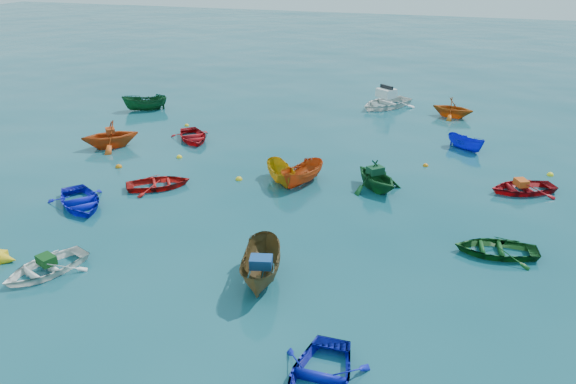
% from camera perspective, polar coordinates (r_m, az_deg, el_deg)
% --- Properties ---
extents(ground, '(160.00, 160.00, 0.00)m').
position_cam_1_polar(ground, '(21.56, -4.05, -6.13)').
color(ground, '#0A3E4C').
rests_on(ground, ground).
extents(dinghy_blue_sw, '(4.19, 4.11, 0.71)m').
position_cam_1_polar(dinghy_blue_sw, '(26.80, -20.31, -1.36)').
color(dinghy_blue_sw, '#0F13C0').
rests_on(dinghy_blue_sw, ground).
extents(dinghy_white_near, '(3.18, 3.65, 0.63)m').
position_cam_1_polar(dinghy_white_near, '(22.06, -23.38, -7.51)').
color(dinghy_white_near, white).
rests_on(dinghy_white_near, ground).
extents(sampan_brown_mid, '(2.07, 3.69, 1.35)m').
position_cam_1_polar(sampan_brown_mid, '(19.84, -2.66, -9.02)').
color(sampan_brown_mid, brown).
rests_on(sampan_brown_mid, ground).
extents(dinghy_orange_w, '(4.15, 4.10, 1.66)m').
position_cam_1_polar(dinghy_orange_w, '(34.08, -17.49, 4.38)').
color(dinghy_orange_w, '#D14A13').
rests_on(dinghy_orange_w, ground).
extents(sampan_yellow_mid, '(2.50, 2.94, 1.10)m').
position_cam_1_polar(sampan_yellow_mid, '(27.63, -0.69, 0.98)').
color(sampan_yellow_mid, '#C49011').
rests_on(sampan_yellow_mid, ground).
extents(dinghy_green_e, '(3.30, 2.55, 0.63)m').
position_cam_1_polar(dinghy_green_e, '(22.84, 20.28, -5.87)').
color(dinghy_green_e, '#104817').
rests_on(dinghy_green_e, ground).
extents(dinghy_red_nw, '(3.71, 3.47, 0.63)m').
position_cam_1_polar(dinghy_red_nw, '(27.77, -12.98, 0.46)').
color(dinghy_red_nw, '#BA120F').
rests_on(dinghy_red_nw, ground).
extents(sampan_orange_n, '(2.06, 3.19, 1.15)m').
position_cam_1_polar(sampan_orange_n, '(27.48, 1.50, 0.84)').
color(sampan_orange_n, '#CA4813').
rests_on(sampan_orange_n, ground).
extents(dinghy_green_n, '(3.79, 3.80, 1.52)m').
position_cam_1_polar(dinghy_green_n, '(27.21, 8.86, 0.30)').
color(dinghy_green_n, '#135222').
rests_on(dinghy_green_n, ground).
extents(dinghy_red_ne, '(3.78, 3.37, 0.65)m').
position_cam_1_polar(dinghy_red_ne, '(28.81, 22.63, 0.02)').
color(dinghy_red_ne, '#A50D13').
rests_on(dinghy_red_ne, ground).
extents(sampan_blue_far, '(2.47, 2.13, 0.93)m').
position_cam_1_polar(sampan_blue_far, '(33.70, 17.53, 4.15)').
color(sampan_blue_far, '#1018CD').
rests_on(sampan_blue_far, ground).
extents(dinghy_red_far, '(3.79, 3.95, 0.67)m').
position_cam_1_polar(dinghy_red_far, '(34.17, -9.62, 5.22)').
color(dinghy_red_far, '#B00E13').
rests_on(dinghy_red_far, ground).
extents(dinghy_orange_far, '(3.24, 2.97, 1.44)m').
position_cam_1_polar(dinghy_orange_far, '(39.92, 16.29, 7.33)').
color(dinghy_orange_far, '#C25612').
rests_on(dinghy_orange_far, ground).
extents(sampan_green_far, '(3.23, 2.51, 1.18)m').
position_cam_1_polar(sampan_green_far, '(41.19, -14.27, 8.05)').
color(sampan_green_far, '#10451F').
rests_on(sampan_green_far, ground).
extents(motorboat_white, '(4.97, 5.25, 1.49)m').
position_cam_1_polar(motorboat_white, '(41.37, 9.85, 8.50)').
color(motorboat_white, white).
rests_on(motorboat_white, ground).
extents(tarp_green_a, '(0.80, 0.71, 0.32)m').
position_cam_1_polar(tarp_green_a, '(21.87, -23.35, -6.35)').
color(tarp_green_a, '#114416').
rests_on(tarp_green_a, dinghy_white_near).
extents(tarp_blue_a, '(0.87, 0.73, 0.37)m').
position_cam_1_polar(tarp_blue_a, '(19.26, -2.76, -7.13)').
color(tarp_blue_a, navy).
rests_on(tarp_blue_a, sampan_brown_mid).
extents(tarp_orange_a, '(0.76, 0.78, 0.30)m').
position_cam_1_polar(tarp_orange_a, '(33.78, -17.61, 5.95)').
color(tarp_orange_a, '#BE3C13').
rests_on(tarp_orange_a, dinghy_orange_w).
extents(tarp_green_b, '(0.90, 0.89, 0.35)m').
position_cam_1_polar(tarp_green_b, '(26.93, 8.87, 2.20)').
color(tarp_green_b, '#0F3F23').
rests_on(tarp_green_b, dinghy_green_n).
extents(tarp_orange_b, '(0.72, 0.79, 0.31)m').
position_cam_1_polar(tarp_orange_b, '(28.58, 22.61, 0.89)').
color(tarp_orange_b, '#D74E16').
rests_on(tarp_orange_b, dinghy_red_ne).
extents(buoy_or_b, '(0.37, 0.37, 0.37)m').
position_cam_1_polar(buoy_or_b, '(16.00, 3.75, -18.51)').
color(buoy_or_b, '#ED4C0C').
rests_on(buoy_or_b, ground).
extents(buoy_ye_b, '(0.32, 0.32, 0.32)m').
position_cam_1_polar(buoy_ye_b, '(31.45, -10.98, 3.45)').
color(buoy_ye_b, yellow).
rests_on(buoy_ye_b, ground).
extents(buoy_or_c, '(0.35, 0.35, 0.35)m').
position_cam_1_polar(buoy_or_c, '(30.82, -16.81, 2.41)').
color(buoy_or_c, '#CE6D0B').
rests_on(buoy_or_c, ground).
extents(buoy_ye_c, '(0.34, 0.34, 0.34)m').
position_cam_1_polar(buoy_ye_c, '(28.05, -5.01, 1.25)').
color(buoy_ye_c, yellow).
rests_on(buoy_ye_c, ground).
extents(buoy_ye_d, '(0.29, 0.29, 0.29)m').
position_cam_1_polar(buoy_ye_d, '(36.98, -10.25, 6.62)').
color(buoy_ye_d, gold).
rests_on(buoy_ye_d, ground).
extents(buoy_or_e, '(0.29, 0.29, 0.29)m').
position_cam_1_polar(buoy_or_e, '(30.56, 13.80, 2.58)').
color(buoy_or_e, orange).
rests_on(buoy_or_e, ground).
extents(buoy_ye_e, '(0.34, 0.34, 0.34)m').
position_cam_1_polar(buoy_ye_e, '(31.44, 25.08, 1.54)').
color(buoy_ye_e, '#FFF11A').
rests_on(buoy_ye_e, ground).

